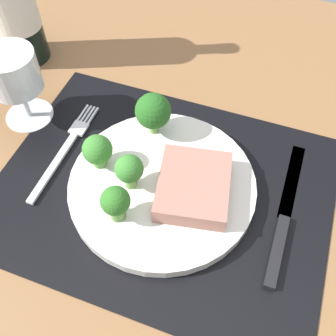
{
  "coord_description": "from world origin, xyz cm",
  "views": [
    {
      "loc": [
        11.0,
        -27.76,
        46.68
      ],
      "look_at": [
        -0.07,
        2.52,
        1.9
      ],
      "focal_mm": 42.55,
      "sensor_mm": 36.0,
      "label": 1
    }
  ],
  "objects_px": {
    "steak": "(193,187)",
    "knife": "(283,221)",
    "plate": "(162,186)",
    "wine_glass": "(14,76)",
    "fork": "(65,149)"
  },
  "relations": [
    {
      "from": "fork",
      "to": "knife",
      "type": "xyz_separation_m",
      "value": [
        0.33,
        -0.01,
        0.0
      ]
    },
    {
      "from": "steak",
      "to": "knife",
      "type": "bearing_deg",
      "value": 2.74
    },
    {
      "from": "steak",
      "to": "wine_glass",
      "type": "bearing_deg",
      "value": 168.46
    },
    {
      "from": "plate",
      "to": "wine_glass",
      "type": "distance_m",
      "value": 0.26
    },
    {
      "from": "steak",
      "to": "wine_glass",
      "type": "distance_m",
      "value": 0.3
    },
    {
      "from": "steak",
      "to": "fork",
      "type": "distance_m",
      "value": 0.21
    },
    {
      "from": "plate",
      "to": "knife",
      "type": "relative_size",
      "value": 1.11
    },
    {
      "from": "plate",
      "to": "fork",
      "type": "xyz_separation_m",
      "value": [
        -0.16,
        0.01,
        -0.01
      ]
    },
    {
      "from": "steak",
      "to": "plate",
      "type": "bearing_deg",
      "value": 179.26
    },
    {
      "from": "plate",
      "to": "fork",
      "type": "relative_size",
      "value": 1.33
    },
    {
      "from": "wine_glass",
      "to": "knife",
      "type": "bearing_deg",
      "value": -7.38
    },
    {
      "from": "fork",
      "to": "knife",
      "type": "relative_size",
      "value": 0.83
    },
    {
      "from": "plate",
      "to": "wine_glass",
      "type": "xyz_separation_m",
      "value": [
        -0.25,
        0.06,
        0.07
      ]
    },
    {
      "from": "plate",
      "to": "knife",
      "type": "distance_m",
      "value": 0.17
    },
    {
      "from": "wine_glass",
      "to": "plate",
      "type": "bearing_deg",
      "value": -13.39
    }
  ]
}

